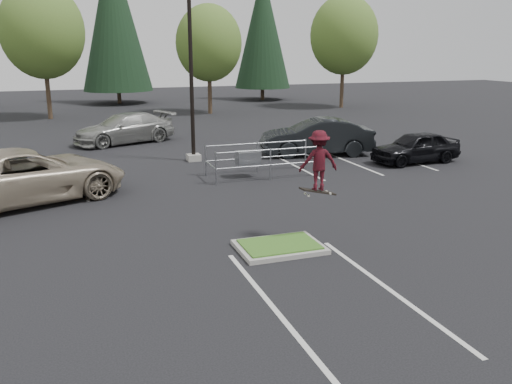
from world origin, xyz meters
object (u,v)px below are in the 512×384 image
object	(u,v)px
conif_c	(263,29)
car_l_tan	(24,176)
light_pole	(191,60)
decid_c	(209,46)
cart_corral	(252,157)
skateboarder	(319,161)
car_r_black	(416,147)
car_r_charc	(317,137)
car_far_silver	(126,128)
decid_d	(344,38)
conif_b	(114,16)
decid_b	(42,34)

from	to	relation	value
conif_c	car_l_tan	xyz separation A→B (m)	(-20.50, -32.50, -5.92)
light_pole	conif_c	world-z (taller)	conif_c
decid_c	cart_corral	world-z (taller)	decid_c
car_l_tan	skateboarder	bearing A→B (deg)	-152.37
skateboarder	car_l_tan	size ratio (longest dim) A/B	0.27
skateboarder	car_r_black	xyz separation A→B (m)	(8.80, 7.92, -1.51)
car_r_charc	decid_c	bearing A→B (deg)	-166.31
car_far_silver	car_r_charc	bearing A→B (deg)	31.01
light_pole	decid_d	size ratio (longest dim) A/B	1.07
decid_d	car_far_silver	bearing A→B (deg)	-148.19
conif_b	car_far_silver	xyz separation A→B (m)	(-1.89, -22.50, -7.03)
decid_b	car_r_charc	world-z (taller)	decid_b
decid_b	car_l_tan	world-z (taller)	decid_b
decid_c	car_l_tan	size ratio (longest dim) A/B	1.26
light_pole	decid_c	xyz separation A→B (m)	(5.49, 17.83, 0.69)
light_pole	decid_b	world-z (taller)	light_pole
decid_d	car_r_charc	distance (m)	22.74
car_r_charc	conif_b	bearing A→B (deg)	-155.31
skateboarder	car_l_tan	bearing A→B (deg)	-32.55
car_l_tan	car_r_black	distance (m)	16.54
decid_b	cart_corral	bearing A→B (deg)	-70.46
light_pole	car_far_silver	size ratio (longest dim) A/B	1.81
decid_c	skateboarder	size ratio (longest dim) A/B	4.70
light_pole	cart_corral	bearing A→B (deg)	-69.61
skateboarder	car_r_black	world-z (taller)	skateboarder
car_l_tan	car_r_charc	world-z (taller)	car_l_tan
decid_b	conif_c	size ratio (longest dim) A/B	0.77
car_r_black	car_far_silver	size ratio (longest dim) A/B	0.75
car_r_black	light_pole	bearing A→B (deg)	-115.46
cart_corral	skateboarder	bearing A→B (deg)	-95.87
decid_d	car_far_silver	size ratio (longest dim) A/B	1.68
decid_d	car_far_silver	world-z (taller)	decid_d
light_pole	car_r_charc	world-z (taller)	light_pole
conif_c	car_far_silver	distance (m)	27.41
conif_c	cart_corral	xyz separation A→B (m)	(-12.01, -31.50, -6.04)
decid_c	conif_c	bearing A→B (deg)	50.36
cart_corral	car_l_tan	size ratio (longest dim) A/B	0.68
conif_b	car_l_tan	xyz separation A→B (m)	(-6.50, -33.50, -6.93)
cart_corral	car_r_charc	xyz separation A→B (m)	(4.51, 3.37, 0.09)
light_pole	car_far_silver	world-z (taller)	light_pole
car_far_silver	conif_c	bearing A→B (deg)	122.87
decid_b	decid_d	xyz separation A→B (m)	(24.00, -0.20, -0.13)
decid_b	conif_b	size ratio (longest dim) A/B	0.66
decid_d	conif_b	size ratio (longest dim) A/B	0.65
decid_d	decid_b	bearing A→B (deg)	179.52
conif_b	conif_c	distance (m)	14.07
conif_c	car_r_black	world-z (taller)	conif_c
car_far_silver	cart_corral	bearing A→B (deg)	0.54
car_l_tan	decid_d	bearing A→B (deg)	-67.66
decid_b	car_far_silver	world-z (taller)	decid_b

